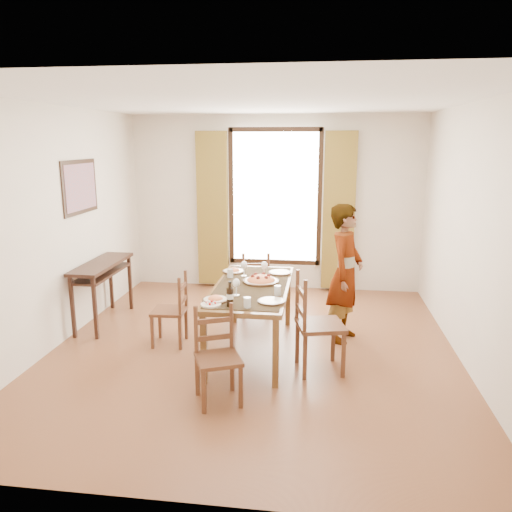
# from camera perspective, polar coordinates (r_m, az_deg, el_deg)

# --- Properties ---
(ground) EXTENTS (5.00, 5.00, 0.00)m
(ground) POSITION_cam_1_polar(r_m,az_deg,el_deg) (5.75, -0.28, -10.58)
(ground) COLOR #572A1B
(ground) RESTS_ON ground
(room_shell) EXTENTS (4.60, 5.10, 2.74)m
(room_shell) POSITION_cam_1_polar(r_m,az_deg,el_deg) (5.45, -0.17, 5.00)
(room_shell) COLOR beige
(room_shell) RESTS_ON ground
(console_table) EXTENTS (0.38, 1.20, 0.80)m
(console_table) POSITION_cam_1_polar(r_m,az_deg,el_deg) (6.64, -17.19, -1.68)
(console_table) COLOR black
(console_table) RESTS_ON ground
(dining_table) EXTENTS (0.81, 1.80, 0.76)m
(dining_table) POSITION_cam_1_polar(r_m,az_deg,el_deg) (5.50, -0.49, -4.09)
(dining_table) COLOR brown
(dining_table) RESTS_ON ground
(chair_west) EXTENTS (0.39, 0.39, 0.84)m
(chair_west) POSITION_cam_1_polar(r_m,az_deg,el_deg) (5.84, -9.60, -6.28)
(chair_west) COLOR #53301B
(chair_west) RESTS_ON ground
(chair_north) EXTENTS (0.43, 0.43, 0.87)m
(chair_north) POSITION_cam_1_polar(r_m,az_deg,el_deg) (6.76, -0.02, -3.29)
(chair_north) COLOR #53301B
(chair_north) RESTS_ON ground
(chair_south) EXTENTS (0.50, 0.50, 0.87)m
(chair_south) POSITION_cam_1_polar(r_m,az_deg,el_deg) (4.57, -4.41, -11.60)
(chair_south) COLOR #53301B
(chair_south) RESTS_ON ground
(chair_east) EXTENTS (0.55, 0.55, 1.02)m
(chair_east) POSITION_cam_1_polar(r_m,az_deg,el_deg) (5.13, 6.95, -7.98)
(chair_east) COLOR #53301B
(chair_east) RESTS_ON ground
(man) EXTENTS (0.82, 0.75, 1.61)m
(man) POSITION_cam_1_polar(r_m,az_deg,el_deg) (5.87, 10.18, -1.96)
(man) COLOR gray
(man) RESTS_ON ground
(plate_sw) EXTENTS (0.27, 0.27, 0.05)m
(plate_sw) POSITION_cam_1_polar(r_m,az_deg,el_deg) (4.98, -4.67, -4.81)
(plate_sw) COLOR silver
(plate_sw) RESTS_ON dining_table
(plate_se) EXTENTS (0.27, 0.27, 0.05)m
(plate_se) POSITION_cam_1_polar(r_m,az_deg,el_deg) (4.92, 1.76, -4.99)
(plate_se) COLOR silver
(plate_se) RESTS_ON dining_table
(plate_nw) EXTENTS (0.27, 0.27, 0.05)m
(plate_nw) POSITION_cam_1_polar(r_m,az_deg,el_deg) (6.03, -2.60, -1.59)
(plate_nw) COLOR silver
(plate_nw) RESTS_ON dining_table
(plate_ne) EXTENTS (0.27, 0.27, 0.05)m
(plate_ne) POSITION_cam_1_polar(r_m,az_deg,el_deg) (5.97, 2.77, -1.74)
(plate_ne) COLOR silver
(plate_ne) RESTS_ON dining_table
(pasta_platter) EXTENTS (0.40, 0.40, 0.10)m
(pasta_platter) POSITION_cam_1_polar(r_m,az_deg,el_deg) (5.58, 0.56, -2.54)
(pasta_platter) COLOR #DB441C
(pasta_platter) RESTS_ON dining_table
(caprese_plate) EXTENTS (0.20, 0.20, 0.04)m
(caprese_plate) POSITION_cam_1_polar(r_m,az_deg,el_deg) (4.85, -5.17, -5.40)
(caprese_plate) COLOR silver
(caprese_plate) RESTS_ON dining_table
(wine_glass_a) EXTENTS (0.08, 0.08, 0.18)m
(wine_glass_a) POSITION_cam_1_polar(r_m,az_deg,el_deg) (5.11, -2.27, -3.55)
(wine_glass_a) COLOR white
(wine_glass_a) RESTS_ON dining_table
(wine_glass_b) EXTENTS (0.08, 0.08, 0.18)m
(wine_glass_b) POSITION_cam_1_polar(r_m,az_deg,el_deg) (5.81, 0.96, -1.49)
(wine_glass_b) COLOR white
(wine_glass_b) RESTS_ON dining_table
(wine_glass_c) EXTENTS (0.08, 0.08, 0.18)m
(wine_glass_c) POSITION_cam_1_polar(r_m,az_deg,el_deg) (5.83, -1.39, -1.44)
(wine_glass_c) COLOR white
(wine_glass_c) RESTS_ON dining_table
(tumbler_a) EXTENTS (0.07, 0.07, 0.10)m
(tumbler_a) POSITION_cam_1_polar(r_m,az_deg,el_deg) (5.13, 2.50, -3.95)
(tumbler_a) COLOR silver
(tumbler_a) RESTS_ON dining_table
(tumbler_b) EXTENTS (0.07, 0.07, 0.10)m
(tumbler_b) POSITION_cam_1_polar(r_m,az_deg,el_deg) (5.79, -2.96, -1.98)
(tumbler_b) COLOR silver
(tumbler_b) RESTS_ON dining_table
(tumbler_c) EXTENTS (0.07, 0.07, 0.10)m
(tumbler_c) POSITION_cam_1_polar(r_m,az_deg,el_deg) (4.76, -1.00, -5.32)
(tumbler_c) COLOR silver
(tumbler_c) RESTS_ON dining_table
(wine_bottle) EXTENTS (0.07, 0.07, 0.25)m
(wine_bottle) POSITION_cam_1_polar(r_m,az_deg,el_deg) (4.78, -3.00, -4.34)
(wine_bottle) COLOR black
(wine_bottle) RESTS_ON dining_table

